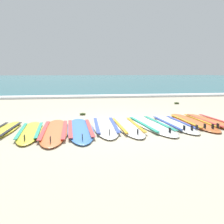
# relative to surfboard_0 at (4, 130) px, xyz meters

# --- Properties ---
(ground_plane) EXTENTS (80.00, 80.00, 0.00)m
(ground_plane) POSITION_rel_surfboard_0_xyz_m (2.83, 0.28, -0.04)
(ground_plane) COLOR #C1B599
(sea) EXTENTS (80.00, 60.00, 0.10)m
(sea) POSITION_rel_surfboard_0_xyz_m (2.83, 36.59, 0.01)
(sea) COLOR teal
(sea) RESTS_ON ground
(wave_foam_strip) EXTENTS (80.00, 0.80, 0.11)m
(wave_foam_strip) POSITION_rel_surfboard_0_xyz_m (2.83, 6.99, 0.02)
(wave_foam_strip) COLOR white
(wave_foam_strip) RESTS_ON ground
(surfboard_0) EXTENTS (0.62, 1.94, 0.18)m
(surfboard_0) POSITION_rel_surfboard_0_xyz_m (0.00, 0.00, 0.00)
(surfboard_0) COLOR yellow
(surfboard_0) RESTS_ON ground
(surfboard_1) EXTENTS (0.69, 2.16, 0.18)m
(surfboard_1) POSITION_rel_surfboard_0_xyz_m (0.63, -0.20, -0.00)
(surfboard_1) COLOR yellow
(surfboard_1) RESTS_ON ground
(surfboard_2) EXTENTS (0.71, 2.57, 0.18)m
(surfboard_2) POSITION_rel_surfboard_0_xyz_m (1.17, -0.20, -0.00)
(surfboard_2) COLOR orange
(surfboard_2) RESTS_ON ground
(surfboard_3) EXTENTS (0.75, 2.55, 0.18)m
(surfboard_3) POSITION_rel_surfboard_0_xyz_m (1.76, -0.12, -0.00)
(surfboard_3) COLOR #3875CC
(surfboard_3) RESTS_ON ground
(surfboard_4) EXTENTS (0.65, 2.44, 0.18)m
(surfboard_4) POSITION_rel_surfboard_0_xyz_m (2.39, 0.12, -0.00)
(surfboard_4) COLOR silver
(surfboard_4) RESTS_ON ground
(surfboard_5) EXTENTS (0.68, 2.35, 0.18)m
(surfboard_5) POSITION_rel_surfboard_0_xyz_m (2.93, 0.03, -0.00)
(surfboard_5) COLOR white
(surfboard_5) RESTS_ON ground
(surfboard_6) EXTENTS (0.97, 2.62, 0.18)m
(surfboard_6) POSITION_rel_surfboard_0_xyz_m (3.56, 0.14, -0.00)
(surfboard_6) COLOR white
(surfboard_6) RESTS_ON ground
(surfboard_7) EXTENTS (0.76, 2.33, 0.18)m
(surfboard_7) POSITION_rel_surfboard_0_xyz_m (4.19, 0.16, 0.00)
(surfboard_7) COLOR white
(surfboard_7) RESTS_ON ground
(surfboard_8) EXTENTS (0.69, 2.44, 0.18)m
(surfboard_8) POSITION_rel_surfboard_0_xyz_m (4.78, 0.31, 0.00)
(surfboard_8) COLOR orange
(surfboard_8) RESTS_ON ground
(surfboard_9) EXTENTS (0.77, 2.33, 0.18)m
(surfboard_9) POSITION_rel_surfboard_0_xyz_m (5.29, 0.31, -0.00)
(surfboard_9) COLOR orange
(surfboard_9) RESTS_ON ground
(seaweed_clump_near_shoreline) EXTENTS (0.20, 0.16, 0.07)m
(seaweed_clump_near_shoreline) POSITION_rel_surfboard_0_xyz_m (1.84, 1.89, -0.00)
(seaweed_clump_near_shoreline) COLOR #384723
(seaweed_clump_near_shoreline) RESTS_ON ground
(seaweed_clump_mid_sand) EXTENTS (0.22, 0.18, 0.08)m
(seaweed_clump_mid_sand) POSITION_rel_surfboard_0_xyz_m (5.85, 3.96, 0.00)
(seaweed_clump_mid_sand) COLOR #384723
(seaweed_clump_mid_sand) RESTS_ON ground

